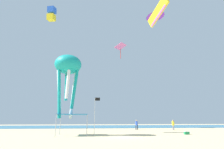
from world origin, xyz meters
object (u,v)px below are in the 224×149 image
object	(u,v)px
person_leftmost	(173,124)
kite_diamond_pink	(120,47)
canopy_tent	(73,115)
person_near_tent	(137,124)
cooler_box	(187,133)
kite_delta_purple	(155,15)
banner_flag	(95,113)
kite_parafoil_yellow	(158,12)
kite_octopus_teal	(68,68)
kite_box_blue	(52,14)

from	to	relation	value
person_leftmost	kite_diamond_pink	bearing A→B (deg)	-137.45
canopy_tent	person_near_tent	distance (m)	14.88
canopy_tent	cooler_box	xyz separation A→B (m)	(13.35, -0.38, -2.03)
canopy_tent	person_near_tent	world-z (taller)	canopy_tent
canopy_tent	person_near_tent	size ratio (longest dim) A/B	1.93
kite_delta_purple	cooler_box	bearing A→B (deg)	-155.24
banner_flag	person_leftmost	bearing A→B (deg)	35.95
cooler_box	kite_parafoil_yellow	size ratio (longest dim) A/B	0.10
person_near_tent	kite_parafoil_yellow	xyz separation A→B (m)	(2.98, -5.41, 18.82)
canopy_tent	kite_octopus_teal	xyz separation A→B (m)	(-0.86, -0.33, 5.52)
person_leftmost	cooler_box	size ratio (longest dim) A/B	3.00
banner_flag	kite_octopus_teal	xyz separation A→B (m)	(-3.34, 0.35, 5.25)
kite_delta_purple	banner_flag	bearing A→B (deg)	163.08
person_leftmost	person_near_tent	bearing A→B (deg)	-103.35
person_near_tent	cooler_box	xyz separation A→B (m)	(3.17, -11.16, -0.83)
canopy_tent	person_near_tent	xyz separation A→B (m)	(10.18, 10.78, -1.20)
person_near_tent	kite_parafoil_yellow	size ratio (longest dim) A/B	0.30
person_near_tent	kite_delta_purple	xyz separation A→B (m)	(4.33, -0.61, 21.26)
banner_flag	cooler_box	distance (m)	11.11
kite_diamond_pink	cooler_box	bearing A→B (deg)	57.91
canopy_tent	kite_diamond_pink	size ratio (longest dim) A/B	0.97
kite_delta_purple	kite_octopus_teal	size ratio (longest dim) A/B	0.69
person_leftmost	kite_delta_purple	xyz separation A→B (m)	(-1.70, 0.89, 21.26)
kite_diamond_pink	kite_delta_purple	bearing A→B (deg)	81.24
kite_delta_purple	person_leftmost	bearing A→B (deg)	-86.51
person_near_tent	kite_delta_purple	size ratio (longest dim) A/B	0.33
kite_box_blue	kite_parafoil_yellow	bearing A→B (deg)	-157.60
kite_box_blue	person_leftmost	bearing A→B (deg)	-147.75
canopy_tent	kite_diamond_pink	world-z (taller)	kite_diamond_pink
kite_diamond_pink	kite_box_blue	bearing A→B (deg)	0.44
kite_parafoil_yellow	kite_octopus_teal	distance (m)	19.37
cooler_box	kite_octopus_teal	size ratio (longest dim) A/B	0.08
person_leftmost	cooler_box	bearing A→B (deg)	-15.88
person_leftmost	kite_box_blue	distance (m)	26.64
person_near_tent	cooler_box	distance (m)	11.63
banner_flag	kite_diamond_pink	bearing A→B (deg)	71.35
banner_flag	kite_box_blue	size ratio (longest dim) A/B	1.84
person_near_tent	kite_parafoil_yellow	bearing A→B (deg)	112.46
canopy_tent	kite_box_blue	xyz separation A→B (m)	(-4.22, 3.83, 15.00)
kite_box_blue	banner_flag	bearing A→B (deg)	163.38
kite_diamond_pink	kite_octopus_teal	bearing A→B (deg)	15.50
canopy_tent	banner_flag	bearing A→B (deg)	-15.39
banner_flag	kite_parafoil_yellow	size ratio (longest dim) A/B	0.73
person_near_tent	kite_octopus_teal	size ratio (longest dim) A/B	0.23
kite_box_blue	kite_octopus_teal	distance (m)	10.88
cooler_box	banner_flag	bearing A→B (deg)	-178.41
person_near_tent	kite_parafoil_yellow	distance (m)	19.81
person_leftmost	kite_parafoil_yellow	xyz separation A→B (m)	(-3.05, -3.91, 18.81)
canopy_tent	kite_parafoil_yellow	distance (m)	22.63
banner_flag	kite_delta_purple	size ratio (longest dim) A/B	0.82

